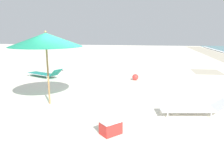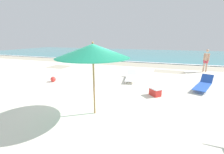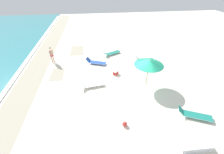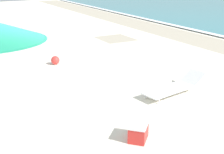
{
  "view_description": "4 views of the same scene",
  "coord_description": "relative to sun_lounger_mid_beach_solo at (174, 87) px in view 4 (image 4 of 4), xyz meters",
  "views": [
    {
      "loc": [
        7.37,
        2.07,
        2.49
      ],
      "look_at": [
        0.62,
        1.03,
        1.03
      ],
      "focal_mm": 35.0,
      "sensor_mm": 36.0,
      "label": 1
    },
    {
      "loc": [
        2.75,
        -5.52,
        2.58
      ],
      "look_at": [
        0.29,
        1.47,
        0.66
      ],
      "focal_mm": 24.0,
      "sensor_mm": 36.0,
      "label": 2
    },
    {
      "loc": [
        -9.61,
        3.2,
        8.15
      ],
      "look_at": [
        0.78,
        1.87,
        0.88
      ],
      "focal_mm": 24.0,
      "sensor_mm": 36.0,
      "label": 3
    },
    {
      "loc": [
        7.19,
        -1.94,
        3.32
      ],
      "look_at": [
        0.85,
        1.56,
        0.84
      ],
      "focal_mm": 50.0,
      "sensor_mm": 36.0,
      "label": 4
    }
  ],
  "objects": [
    {
      "name": "beach_ball",
      "position": [
        -4.41,
        -1.99,
        -0.05
      ],
      "size": [
        0.32,
        0.32,
        0.32
      ],
      "color": "red",
      "rests_on": "ground_plane"
    },
    {
      "name": "cooler_box",
      "position": [
        1.64,
        -2.3,
        -0.02
      ],
      "size": [
        0.6,
        0.6,
        0.37
      ],
      "rotation": [
        0.0,
        0.0,
        2.35
      ],
      "color": "red",
      "rests_on": "ground_plane"
    },
    {
      "name": "ground_plane",
      "position": [
        -0.84,
        -3.58,
        -0.29
      ],
      "size": [
        60.0,
        60.0,
        0.16
      ],
      "color": "silver"
    },
    {
      "name": "sun_lounger_mid_beach_solo",
      "position": [
        0.0,
        0.0,
        0.0
      ],
      "size": [
        0.91,
        2.16,
        0.48
      ],
      "rotation": [
        0.0,
        0.0,
        0.15
      ],
      "color": "white",
      "rests_on": "ground_plane"
    }
  ]
}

